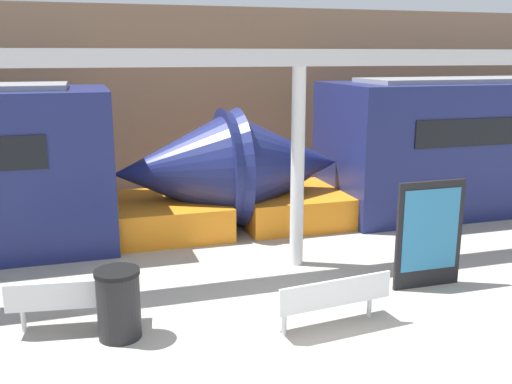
{
  "coord_description": "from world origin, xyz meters",
  "views": [
    {
      "loc": [
        -2.67,
        -6.05,
        3.75
      ],
      "look_at": [
        0.14,
        3.24,
        1.4
      ],
      "focal_mm": 40.0,
      "sensor_mm": 36.0,
      "label": 1
    }
  ],
  "objects": [
    {
      "name": "support_column_near",
      "position": [
        0.9,
        3.2,
        1.78
      ],
      "size": [
        0.24,
        0.24,
        3.56
      ],
      "primitive_type": "cylinder",
      "color": "silver",
      "rests_on": "ground_plane"
    },
    {
      "name": "trash_bin",
      "position": [
        -2.38,
        1.27,
        0.49
      ],
      "size": [
        0.61,
        0.61,
        0.97
      ],
      "color": "black",
      "rests_on": "ground_plane"
    },
    {
      "name": "bench_near",
      "position": [
        0.46,
        0.67,
        0.47
      ],
      "size": [
        1.76,
        0.62,
        0.77
      ],
      "rotation": [
        0.0,
        0.0,
        0.11
      ],
      "color": "silver",
      "rests_on": "ground_plane"
    },
    {
      "name": "bench_far",
      "position": [
        -2.98,
        1.64,
        0.47
      ],
      "size": [
        1.76,
        0.67,
        0.77
      ],
      "rotation": [
        0.0,
        0.0,
        -0.14
      ],
      "color": "silver",
      "rests_on": "ground_plane"
    },
    {
      "name": "poster_board",
      "position": [
        2.59,
        1.59,
        0.91
      ],
      "size": [
        1.2,
        0.07,
        1.79
      ],
      "color": "black",
      "rests_on": "ground_plane"
    },
    {
      "name": "canopy_beam",
      "position": [
        0.9,
        3.2,
        3.7
      ],
      "size": [
        28.0,
        0.6,
        0.28
      ],
      "primitive_type": "cube",
      "color": "#B7B7BC",
      "rests_on": "support_column_near"
    },
    {
      "name": "ground_plane",
      "position": [
        0.0,
        0.0,
        0.0
      ],
      "size": [
        60.0,
        60.0,
        0.0
      ],
      "primitive_type": "plane",
      "color": "#A8A093"
    },
    {
      "name": "station_wall",
      "position": [
        0.0,
        9.49,
        2.5
      ],
      "size": [
        56.0,
        0.2,
        5.0
      ],
      "primitive_type": "cube",
      "color": "#937051",
      "rests_on": "ground_plane"
    }
  ]
}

